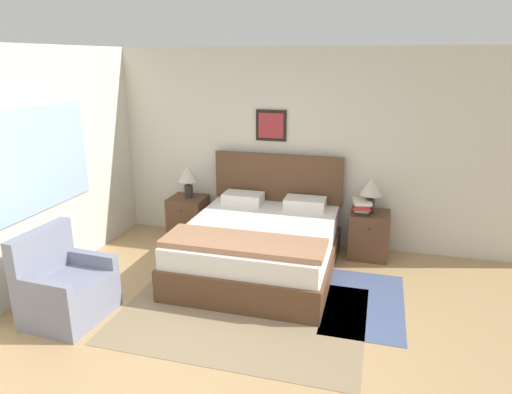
# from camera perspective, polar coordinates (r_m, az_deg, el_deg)

# --- Properties ---
(ground_plane) EXTENTS (16.00, 16.00, 0.00)m
(ground_plane) POSITION_cam_1_polar(r_m,az_deg,el_deg) (4.01, -5.70, -20.98)
(ground_plane) COLOR tan
(wall_back) EXTENTS (7.09, 0.09, 2.60)m
(wall_back) POSITION_cam_1_polar(r_m,az_deg,el_deg) (6.14, 3.93, 6.12)
(wall_back) COLOR beige
(wall_back) RESTS_ON ground_plane
(wall_left) EXTENTS (0.08, 5.35, 2.60)m
(wall_left) POSITION_cam_1_polar(r_m,az_deg,el_deg) (5.77, -23.27, 4.08)
(wall_left) COLOR beige
(wall_left) RESTS_ON ground_plane
(area_rug_main) EXTENTS (2.42, 1.71, 0.01)m
(area_rug_main) POSITION_cam_1_polar(r_m,az_deg,el_deg) (4.71, -1.82, -14.44)
(area_rug_main) COLOR #897556
(area_rug_main) RESTS_ON ground_plane
(area_rug_bedside) EXTENTS (0.81, 1.42, 0.01)m
(area_rug_bedside) POSITION_cam_1_polar(r_m,az_deg,el_deg) (5.04, 13.39, -12.69)
(area_rug_bedside) COLOR #47567F
(area_rug_bedside) RESTS_ON ground_plane
(bed) EXTENTS (1.74, 2.01, 1.24)m
(bed) POSITION_cam_1_polar(r_m,az_deg,el_deg) (5.45, 0.42, -6.04)
(bed) COLOR brown
(bed) RESTS_ON ground_plane
(armchair) EXTENTS (0.70, 0.79, 0.89)m
(armchair) POSITION_cam_1_polar(r_m,az_deg,el_deg) (4.90, -22.77, -10.57)
(armchair) COLOR gray
(armchair) RESTS_ON ground_plane
(nightstand_near_window) EXTENTS (0.49, 0.47, 0.59)m
(nightstand_near_window) POSITION_cam_1_polar(r_m,az_deg,el_deg) (6.52, -8.44, -2.52)
(nightstand_near_window) COLOR brown
(nightstand_near_window) RESTS_ON ground_plane
(nightstand_by_door) EXTENTS (0.49, 0.47, 0.59)m
(nightstand_by_door) POSITION_cam_1_polar(r_m,az_deg,el_deg) (6.01, 13.93, -4.59)
(nightstand_by_door) COLOR brown
(nightstand_by_door) RESTS_ON ground_plane
(table_lamp_near_window) EXTENTS (0.28, 0.28, 0.45)m
(table_lamp_near_window) POSITION_cam_1_polar(r_m,az_deg,el_deg) (6.34, -8.49, 2.67)
(table_lamp_near_window) COLOR #2D2823
(table_lamp_near_window) RESTS_ON nightstand_near_window
(table_lamp_by_door) EXTENTS (0.28, 0.28, 0.45)m
(table_lamp_by_door) POSITION_cam_1_polar(r_m,az_deg,el_deg) (5.82, 14.21, 1.03)
(table_lamp_by_door) COLOR #2D2823
(table_lamp_by_door) RESTS_ON nightstand_by_door
(book_thick_bottom) EXTENTS (0.15, 0.24, 0.04)m
(book_thick_bottom) POSITION_cam_1_polar(r_m,az_deg,el_deg) (5.86, 13.05, -1.79)
(book_thick_bottom) COLOR #232328
(book_thick_bottom) RESTS_ON nightstand_by_door
(book_hardcover_middle) EXTENTS (0.18, 0.23, 0.03)m
(book_hardcover_middle) POSITION_cam_1_polar(r_m,az_deg,el_deg) (5.85, 13.08, -1.48)
(book_hardcover_middle) COLOR beige
(book_hardcover_middle) RESTS_ON book_thick_bottom
(book_novel_upper) EXTENTS (0.22, 0.28, 0.03)m
(book_novel_upper) POSITION_cam_1_polar(r_m,az_deg,el_deg) (5.84, 13.10, -1.19)
(book_novel_upper) COLOR #B7332D
(book_novel_upper) RESTS_ON book_hardcover_middle
(book_slim_near_top) EXTENTS (0.19, 0.27, 0.03)m
(book_slim_near_top) POSITION_cam_1_polar(r_m,az_deg,el_deg) (5.83, 13.12, -0.91)
(book_slim_near_top) COLOR #B7332D
(book_slim_near_top) RESTS_ON book_novel_upper
(book_paperback_top) EXTENTS (0.26, 0.30, 0.04)m
(book_paperback_top) POSITION_cam_1_polar(r_m,az_deg,el_deg) (5.82, 13.14, -0.58)
(book_paperback_top) COLOR silver
(book_paperback_top) RESTS_ON book_slim_near_top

